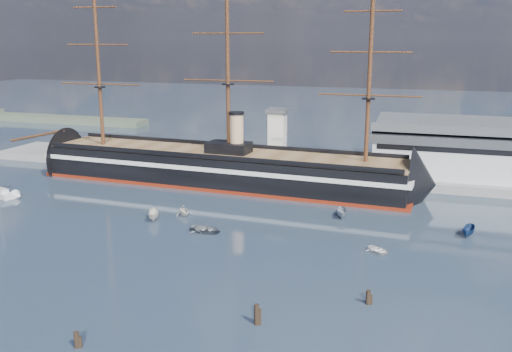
% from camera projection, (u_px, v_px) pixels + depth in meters
% --- Properties ---
extents(ground, '(600.00, 600.00, 0.00)m').
position_uv_depth(ground, '(218.00, 210.00, 116.03)').
color(ground, '#2E3B46').
rests_on(ground, ground).
extents(quay, '(180.00, 18.00, 2.00)m').
position_uv_depth(quay, '(306.00, 174.00, 146.27)').
color(quay, slate).
rests_on(quay, ground).
extents(warehouse, '(63.00, 21.00, 11.60)m').
position_uv_depth(warehouse, '(511.00, 152.00, 133.62)').
color(warehouse, '#B7BABC').
rests_on(warehouse, ground).
extents(quay_tower, '(5.00, 5.00, 15.00)m').
position_uv_depth(quay_tower, '(277.00, 137.00, 143.31)').
color(quay_tower, silver).
rests_on(quay_tower, ground).
extents(shoreline, '(120.00, 10.00, 4.00)m').
position_uv_depth(shoreline, '(0.00, 116.00, 245.42)').
color(shoreline, '#3F4C38').
rests_on(shoreline, ground).
extents(warship, '(113.24, 20.34, 53.94)m').
position_uv_depth(warship, '(214.00, 167.00, 136.24)').
color(warship, black).
rests_on(warship, ground).
extents(sailboat, '(8.71, 5.21, 13.40)m').
position_uv_depth(sailboat, '(0.00, 193.00, 125.57)').
color(sailboat, silver).
rests_on(sailboat, ground).
extents(motorboat_a, '(6.46, 4.74, 2.44)m').
position_uv_depth(motorboat_a, '(154.00, 220.00, 109.51)').
color(motorboat_a, silver).
rests_on(motorboat_a, ground).
extents(motorboat_b, '(1.93, 3.93, 1.76)m').
position_uv_depth(motorboat_b, '(206.00, 233.00, 102.53)').
color(motorboat_b, slate).
rests_on(motorboat_b, ground).
extents(motorboat_c, '(5.92, 3.12, 2.25)m').
position_uv_depth(motorboat_c, '(342.00, 218.00, 111.02)').
color(motorboat_c, gray).
rests_on(motorboat_c, ground).
extents(motorboat_d, '(6.36, 6.35, 2.30)m').
position_uv_depth(motorboat_d, '(184.00, 215.00, 112.39)').
color(motorboat_d, silver).
rests_on(motorboat_d, ground).
extents(motorboat_e, '(2.56, 2.79, 1.27)m').
position_uv_depth(motorboat_e, '(379.00, 253.00, 92.80)').
color(motorboat_e, white).
rests_on(motorboat_e, ground).
extents(motorboat_f, '(6.09, 3.35, 2.31)m').
position_uv_depth(motorboat_f, '(468.00, 236.00, 100.57)').
color(motorboat_f, navy).
rests_on(motorboat_f, ground).
extents(piling_near_mid, '(0.64, 0.64, 2.62)m').
position_uv_depth(piling_near_mid, '(77.00, 347.00, 64.50)').
color(piling_near_mid, black).
rests_on(piling_near_mid, ground).
extents(piling_near_right, '(0.64, 0.64, 3.39)m').
position_uv_depth(piling_near_right, '(257.00, 325.00, 69.63)').
color(piling_near_right, black).
rests_on(piling_near_right, ground).
extents(piling_far_right, '(0.64, 0.64, 2.66)m').
position_uv_depth(piling_far_right, '(368.00, 304.00, 74.97)').
color(piling_far_right, black).
rests_on(piling_far_right, ground).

